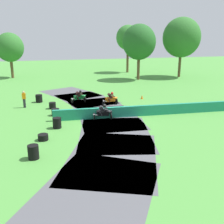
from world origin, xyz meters
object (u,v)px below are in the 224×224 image
motorcycle_lead_black (104,112)px  tire_stack_extra_a (52,105)px  tire_stack_far (55,112)px  track_marshal (24,99)px  tire_stack_extra_b (39,98)px  traffic_cone (142,97)px  tire_stack_mid_a (43,137)px  tire_stack_mid_b (57,123)px  motorcycle_chase_orange (111,99)px  motorcycle_trailing_green (79,97)px  tire_stack_near (33,152)px

motorcycle_lead_black → tire_stack_extra_a: 6.11m
tire_stack_far → track_marshal: (-2.66, 3.50, 0.52)m
tire_stack_extra_b → traffic_cone: 11.02m
tire_stack_mid_a → tire_stack_far: bearing=77.6°
tire_stack_mid_b → track_marshal: bearing=110.2°
motorcycle_chase_orange → tire_stack_mid_b: motorcycle_chase_orange is taller
motorcycle_trailing_green → tire_stack_extra_a: size_ratio=2.69×
motorcycle_lead_black → tire_stack_mid_a: bearing=-147.5°
motorcycle_chase_orange → tire_stack_extra_b: 7.60m
motorcycle_trailing_green → track_marshal: bearing=-175.0°
motorcycle_trailing_green → motorcycle_chase_orange: bearing=-32.0°
tire_stack_extra_b → tire_stack_extra_a: bearing=-68.3°
tire_stack_near → tire_stack_extra_b: bearing=87.8°
tire_stack_mid_b → track_marshal: track_marshal is taller
motorcycle_trailing_green → tire_stack_mid_b: size_ratio=2.13×
motorcycle_lead_black → tire_stack_near: 8.01m
motorcycle_chase_orange → tire_stack_extra_a: bearing=178.0°
motorcycle_chase_orange → tire_stack_far: (-5.62, -2.17, -0.34)m
motorcycle_trailing_green → motorcycle_lead_black: bearing=-81.4°
tire_stack_near → tire_stack_far: tire_stack_near is taller
tire_stack_extra_a → traffic_cone: size_ratio=1.44×
motorcycle_chase_orange → tire_stack_near: bearing=-125.7°
motorcycle_trailing_green → tire_stack_far: (-2.75, -3.97, -0.34)m
tire_stack_extra_b → traffic_cone: bearing=-8.3°
tire_stack_extra_a → track_marshal: track_marshal is taller
tire_stack_extra_a → tire_stack_mid_b: bearing=-90.3°
tire_stack_mid_a → traffic_cone: traffic_cone is taller
motorcycle_trailing_green → tire_stack_extra_b: motorcycle_trailing_green is taller
tire_stack_near → motorcycle_chase_orange: bearing=54.3°
motorcycle_chase_orange → tire_stack_far: motorcycle_chase_orange is taller
motorcycle_lead_black → motorcycle_chase_orange: size_ratio=1.01×
track_marshal → motorcycle_chase_orange: bearing=-9.1°
motorcycle_chase_orange → tire_stack_mid_a: motorcycle_chase_orange is taller
traffic_cone → tire_stack_far: bearing=-158.8°
track_marshal → tire_stack_extra_a: bearing=-23.8°
motorcycle_chase_orange → tire_stack_near: 12.76m
tire_stack_far → tire_stack_mid_b: bearing=-92.2°
tire_stack_mid_a → tire_stack_extra_a: size_ratio=1.06×
tire_stack_far → tire_stack_extra_b: size_ratio=0.83×
motorcycle_chase_orange → traffic_cone: 4.31m
motorcycle_lead_black → tire_stack_mid_b: size_ratio=2.13×
tire_stack_extra_a → traffic_cone: tire_stack_extra_a is taller
tire_stack_extra_a → traffic_cone: 9.82m
tire_stack_mid_b → tire_stack_extra_b: (-1.15, 8.70, 0.00)m
motorcycle_lead_black → tire_stack_mid_b: (-3.83, -0.98, -0.25)m
tire_stack_mid_b → track_marshal: 7.33m
tire_stack_near → tire_stack_mid_a: bearing=77.4°
motorcycle_lead_black → tire_stack_mid_a: (-4.92, -3.13, -0.45)m
motorcycle_lead_black → tire_stack_extra_b: motorcycle_lead_black is taller
motorcycle_trailing_green → tire_stack_near: size_ratio=2.13×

